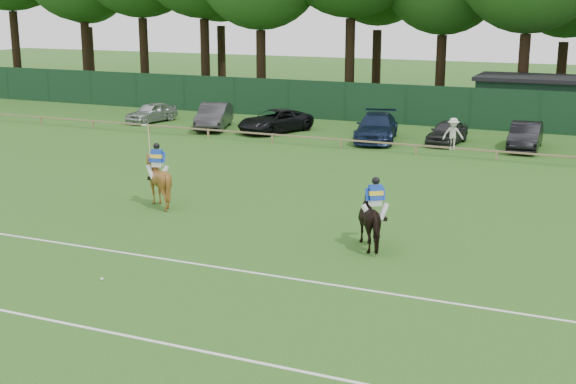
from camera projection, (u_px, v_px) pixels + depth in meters
The scene contains 18 objects.
ground at pixel (233, 257), 23.29m from camera, with size 160.00×160.00×0.00m, color #1E4C14.
horse_dark at pixel (375, 221), 24.00m from camera, with size 0.94×2.05×1.73m, color black.
horse_chestnut at pixel (158, 181), 28.97m from camera, with size 1.53×1.72×1.89m, color brown.
sedan_silver at pixel (151, 112), 48.93m from camera, with size 1.48×3.67×1.25m, color #AFB2B4.
sedan_grey at pixel (214, 116), 46.37m from camera, with size 1.62×4.65×1.53m, color #29282B.
suv_black at pixel (275, 121), 45.19m from camera, with size 2.20×4.77×1.33m, color black.
sedan_navy at pixel (377, 127), 42.41m from camera, with size 2.10×5.16×1.50m, color #111D37.
hatch_grey at pixel (447, 132), 41.52m from camera, with size 1.50×3.72×1.27m, color #2C2C2E.
estate_black at pixel (525, 136), 39.94m from camera, with size 1.49×4.27×1.41m, color black.
spectator_left at pixel (453, 134), 39.85m from camera, with size 1.07×0.62×1.66m, color silver.
rider_dark at pixel (375, 197), 23.80m from camera, with size 0.85×0.65×1.41m.
rider_chestnut at pixel (157, 160), 28.76m from camera, with size 0.97×0.52×2.05m.
polo_ball at pixel (102, 279), 21.34m from camera, with size 0.09×0.09×0.09m, color silver.
pitch_lines at pixel (171, 297), 20.18m from camera, with size 60.00×5.10×0.01m.
pitch_rail at pixel (397, 144), 39.18m from camera, with size 62.10×0.10×0.50m.
perimeter_fence at pixel (438, 107), 46.98m from camera, with size 92.08×0.08×2.50m.
utility_shed at pixel (546, 101), 47.24m from camera, with size 8.40×4.40×3.04m.
tree_row at pixel (492, 112), 53.62m from camera, with size 96.00×12.00×21.00m, color #26561C, non-canonical shape.
Camera 1 is at (10.39, -19.59, 7.56)m, focal length 48.00 mm.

